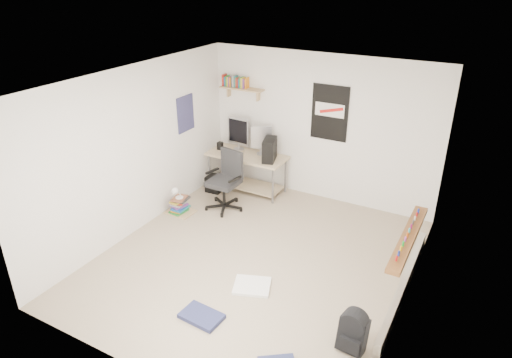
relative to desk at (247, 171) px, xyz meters
The scene contains 24 objects.
floor 2.24m from the desk, 57.22° to the right, with size 4.00×4.50×0.01m, color gray.
ceiling 3.07m from the desk, 57.22° to the right, with size 4.00×4.50×0.01m, color white.
back_wall 1.54m from the desk, 18.47° to the left, with size 4.00×0.01×2.50m, color silver.
left_wall 2.21m from the desk, 113.58° to the right, with size 0.01×4.50×2.50m, color silver.
right_wall 3.80m from the desk, 30.11° to the right, with size 0.01×4.50×2.50m, color silver.
desk is the anchor object (origin of this frame).
monitor_left 0.59m from the desk, 150.26° to the left, with size 0.43×0.11×0.48m, color #95969A.
monitor_right 0.54m from the desk, 34.60° to the left, with size 0.36×0.09×0.40m, color #99999E.
pc_tower 0.68m from the desk, ahead, with size 0.19×0.41×0.43m, color black.
keyboard 0.29m from the desk, 69.27° to the right, with size 0.36×0.13×0.02m, color black.
speaker_left 0.67m from the desk, behind, with size 0.09×0.09×0.18m, color black.
speaker_right 0.61m from the desk, ahead, with size 0.10×0.10×0.19m, color black.
office_chair 0.81m from the desk, 89.24° to the right, with size 0.66×0.66×1.00m, color #232325.
wall_shelf 1.47m from the desk, 131.92° to the left, with size 0.80×0.22×0.24m, color tan.
poster_back_wall 1.83m from the desk, 15.54° to the left, with size 0.62×0.03×0.92m, color black.
poster_left_wall 1.53m from the desk, 140.30° to the right, with size 0.02×0.42×0.60m, color navy.
window 3.67m from the desk, 26.32° to the right, with size 0.10×1.50×1.26m, color brown.
baseboard_heater 3.52m from the desk, 26.29° to the right, with size 0.08×2.50×0.18m, color #B7B2A8.
backpack 4.01m from the desk, 44.05° to the right, with size 0.29×0.23×0.39m, color black.
tshirt 2.83m from the desk, 59.00° to the right, with size 0.46×0.39×0.04m, color white.
jeans_a 3.42m from the desk, 69.25° to the right, with size 0.48×0.31×0.05m, color navy.
book_stack 1.41m from the desk, 113.52° to the right, with size 0.49×0.40×0.33m, color brown.
desk_lamp 1.40m from the desk, 112.45° to the right, with size 0.13×0.21×0.21m, color white.
subwoofer 0.63m from the desk, 146.04° to the right, with size 0.27×0.27×0.30m, color black.
Camera 1 is at (2.55, -4.63, 3.73)m, focal length 32.00 mm.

